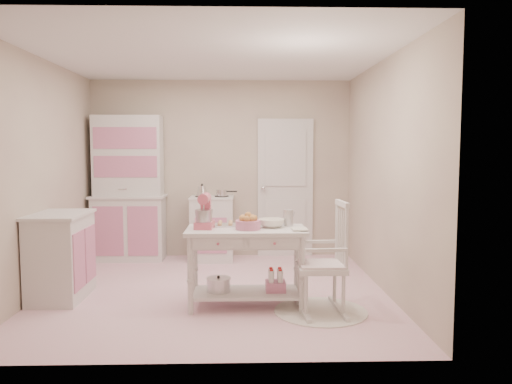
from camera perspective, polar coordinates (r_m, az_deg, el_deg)
room_shell at (r=5.52m, az=-4.82°, el=5.44°), size 3.84×3.84×2.62m
door at (r=7.43m, az=3.36°, el=0.49°), size 0.82×0.05×2.04m
hutch at (r=7.38m, az=-14.39°, el=0.46°), size 1.06×0.50×2.08m
stove at (r=7.23m, az=-5.03°, el=-4.13°), size 0.62×0.57×0.92m
base_cabinet at (r=5.75m, az=-21.42°, el=-6.82°), size 0.54×0.84×0.92m
lace_rug at (r=5.08m, az=7.39°, el=-13.37°), size 0.92×0.92×0.01m
rocking_chair at (r=4.94m, az=7.47°, el=-7.36°), size 0.52×0.75×1.10m
work_table at (r=5.11m, az=-1.14°, el=-8.62°), size 1.20×0.60×0.80m
stand_mixer at (r=5.04m, az=-5.93°, el=-2.25°), size 0.22×0.29×0.34m
cookie_tray at (r=5.21m, az=-2.82°, el=-3.79°), size 0.34×0.24×0.02m
bread_basket at (r=4.98m, az=-0.91°, el=-3.77°), size 0.25×0.25×0.09m
mixing_bowl at (r=5.11m, az=1.77°, el=-3.57°), size 0.27×0.27×0.08m
metal_pitcher at (r=5.20m, az=3.70°, el=-2.96°), size 0.10×0.10×0.17m
recipe_book at (r=4.94m, az=4.11°, el=-4.27°), size 0.15×0.21×0.02m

